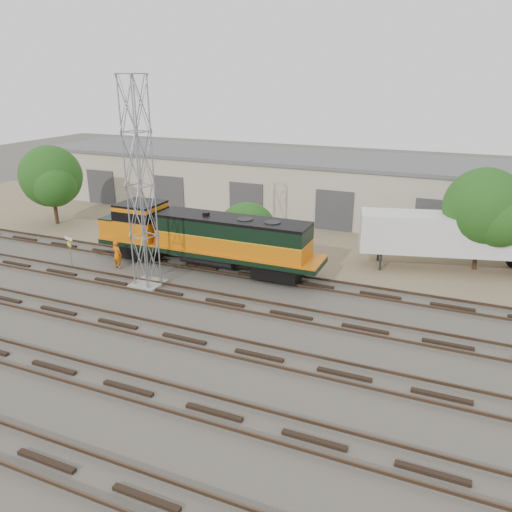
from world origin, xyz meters
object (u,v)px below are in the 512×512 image
at_px(locomotive, 203,237).
at_px(worker, 117,255).
at_px(semi_trailer, 460,236).
at_px(signal_tower, 141,190).

bearing_deg(locomotive, worker, -157.26).
distance_m(locomotive, worker, 5.96).
relative_size(locomotive, worker, 8.15).
distance_m(locomotive, semi_trailer, 16.89).
relative_size(locomotive, signal_tower, 1.28).
distance_m(worker, semi_trailer, 22.75).
bearing_deg(worker, semi_trailer, -155.50).
distance_m(locomotive, signal_tower, 5.80).
bearing_deg(signal_tower, worker, 154.39).
xyz_separation_m(signal_tower, semi_trailer, (17.43, 10.32, -3.66)).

